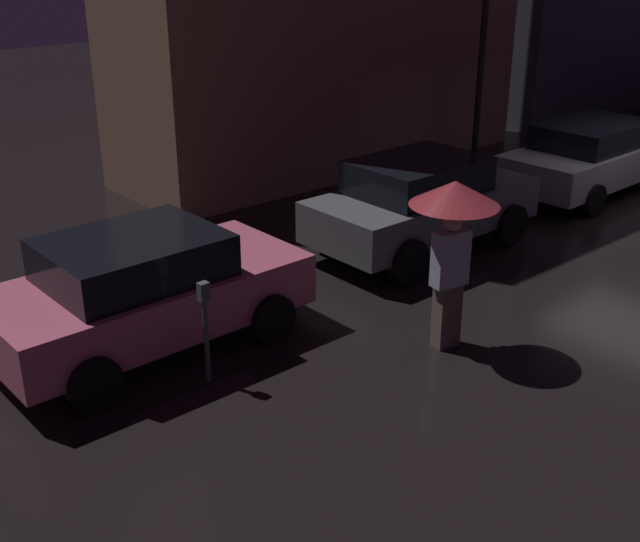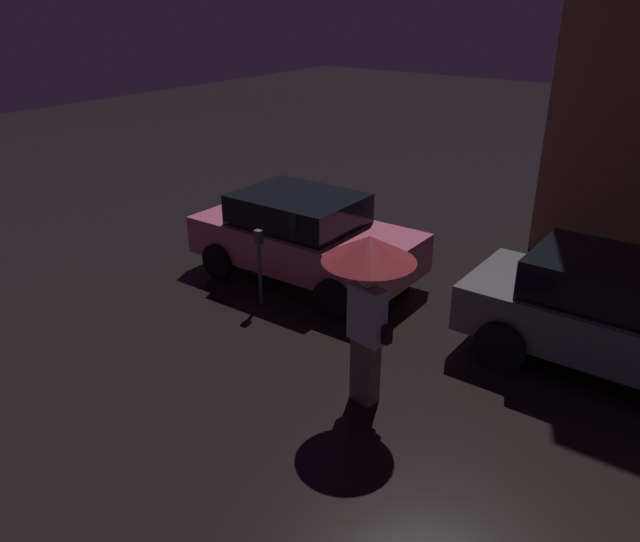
{
  "view_description": "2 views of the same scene",
  "coord_description": "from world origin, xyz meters",
  "px_view_note": "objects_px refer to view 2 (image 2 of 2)",
  "views": [
    {
      "loc": [
        -14.05,
        -7.03,
        4.92
      ],
      "look_at": [
        -8.07,
        -0.09,
        1.01
      ],
      "focal_mm": 45.0,
      "sensor_mm": 36.0,
      "label": 1
    },
    {
      "loc": [
        -3.5,
        -6.73,
        4.67
      ],
      "look_at": [
        -8.39,
        -0.09,
        0.97
      ],
      "focal_mm": 35.0,
      "sensor_mm": 36.0,
      "label": 2
    }
  ],
  "objects_px": {
    "parked_car_grey": "(618,316)",
    "pedestrian_with_umbrella": "(369,274)",
    "parking_meter": "(259,259)",
    "parked_car_pink": "(304,236)"
  },
  "relations": [
    {
      "from": "parked_car_grey",
      "to": "pedestrian_with_umbrella",
      "type": "xyz_separation_m",
      "value": [
        -2.28,
        -2.54,
        0.91
      ]
    },
    {
      "from": "pedestrian_with_umbrella",
      "to": "parking_meter",
      "type": "relative_size",
      "value": 1.72
    },
    {
      "from": "parked_car_pink",
      "to": "parking_meter",
      "type": "xyz_separation_m",
      "value": [
        0.07,
        -1.26,
        0.01
      ]
    },
    {
      "from": "parked_car_pink",
      "to": "parked_car_grey",
      "type": "relative_size",
      "value": 1.0
    },
    {
      "from": "parked_car_pink",
      "to": "pedestrian_with_umbrella",
      "type": "xyz_separation_m",
      "value": [
        2.87,
        -2.49,
        0.94
      ]
    },
    {
      "from": "parked_car_pink",
      "to": "parking_meter",
      "type": "relative_size",
      "value": 3.14
    },
    {
      "from": "parked_car_pink",
      "to": "parked_car_grey",
      "type": "height_order",
      "value": "parked_car_grey"
    },
    {
      "from": "parking_meter",
      "to": "pedestrian_with_umbrella",
      "type": "bearing_deg",
      "value": -23.75
    },
    {
      "from": "parking_meter",
      "to": "parked_car_grey",
      "type": "bearing_deg",
      "value": 14.53
    },
    {
      "from": "pedestrian_with_umbrella",
      "to": "parked_car_pink",
      "type": "bearing_deg",
      "value": 150.12
    }
  ]
}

